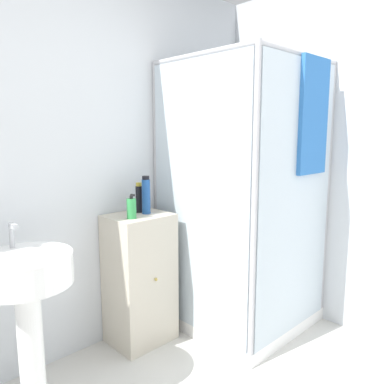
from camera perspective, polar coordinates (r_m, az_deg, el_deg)
The scene contains 7 objects.
wall_back at distance 2.40m, azimuth -20.64°, elevation 4.12°, with size 6.40×0.06×2.50m, color silver.
shower_enclosure at distance 2.81m, azimuth 8.03°, elevation -9.99°, with size 0.92×0.95×1.93m.
vanity_cabinet at distance 2.65m, azimuth -7.95°, elevation -12.92°, with size 0.41×0.36×0.89m.
sink at distance 2.06m, azimuth -23.88°, elevation -13.59°, with size 0.45×0.45×0.98m.
soap_dispenser at distance 2.40m, azimuth -9.21°, elevation -2.46°, with size 0.06×0.06×0.16m.
shampoo_bottle_tall_black at distance 2.57m, azimuth -8.08°, elevation -0.90°, with size 0.05×0.05×0.20m.
shampoo_bottle_blue at distance 2.52m, azimuth -7.02°, elevation -0.51°, with size 0.06×0.06×0.26m.
Camera 1 is at (-0.96, -0.49, 1.43)m, focal length 35.00 mm.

